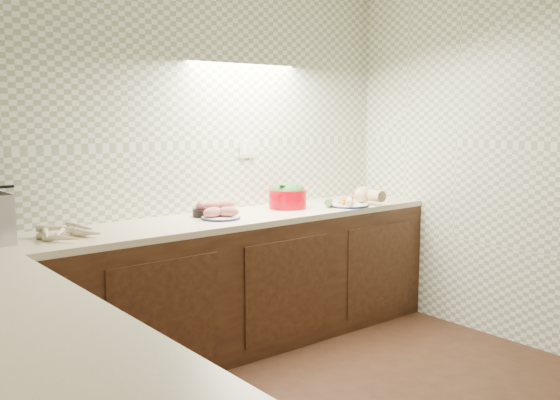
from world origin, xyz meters
TOP-DOWN VIEW (x-y plane):
  - room at (0.00, 0.00)m, footprint 3.60×3.60m
  - counter at (-0.68, 0.68)m, footprint 3.60×3.60m
  - parsnip_pile at (-0.88, 1.45)m, footprint 0.30×0.33m
  - sweet_potato_plate at (0.11, 1.48)m, footprint 0.26×0.26m
  - onion_bowl at (0.06, 1.62)m, footprint 0.14×0.14m
  - dutch_oven at (0.74, 1.55)m, footprint 0.34×0.34m
  - veg_plate at (1.21, 1.34)m, footprint 0.44×0.31m

SIDE VIEW (x-z plane):
  - counter at x=-0.68m, z-range 0.00..0.90m
  - parsnip_pile at x=-0.88m, z-range 0.89..0.97m
  - onion_bowl at x=0.06m, z-range 0.89..0.99m
  - sweet_potato_plate at x=0.11m, z-range 0.89..1.00m
  - veg_plate at x=1.21m, z-range 0.88..1.02m
  - dutch_oven at x=0.74m, z-range 0.90..1.08m
  - room at x=0.00m, z-range 0.33..2.93m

